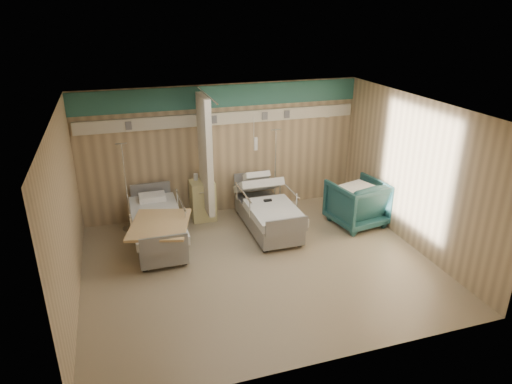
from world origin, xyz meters
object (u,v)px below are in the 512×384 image
bed_left (158,230)px  bed_right (267,215)px  iv_stand_right (275,193)px  visitor_armchair (357,203)px  bedside_cabinet (203,200)px  iv_stand_left (129,212)px

bed_left → bed_right: bearing=0.0°
bed_right → iv_stand_right: iv_stand_right is taller
bed_right → iv_stand_right: (0.50, 0.95, 0.06)m
bed_left → visitor_armchair: visitor_armchair is taller
bedside_cabinet → visitor_armchair: 3.24m
bedside_cabinet → visitor_armchair: (3.00, -1.23, 0.05)m
bed_right → visitor_armchair: (1.85, -0.33, 0.16)m
bed_left → bedside_cabinet: size_ratio=2.54×
iv_stand_right → iv_stand_left: size_ratio=1.00×
iv_stand_right → iv_stand_left: 3.18m
bed_left → iv_stand_left: size_ratio=1.18×
bed_right → visitor_armchair: size_ratio=2.06×
visitor_armchair → iv_stand_right: (-1.35, 1.28, -0.10)m
bed_right → bedside_cabinet: (-1.15, 0.90, 0.11)m
bed_left → iv_stand_right: size_ratio=1.18×
iv_stand_left → bed_left: bearing=-60.6°
bed_right → bed_left: (-2.20, 0.00, 0.00)m
visitor_armchair → iv_stand_right: 1.86m
bed_left → bedside_cabinet: bedside_cabinet is taller
bed_right → bedside_cabinet: bearing=142.0°
bedside_cabinet → iv_stand_left: size_ratio=0.46×
bed_left → iv_stand_left: bearing=119.4°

